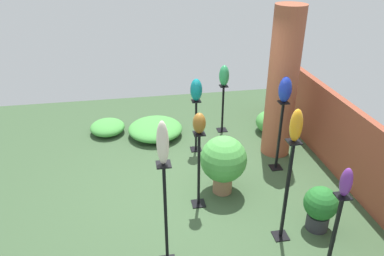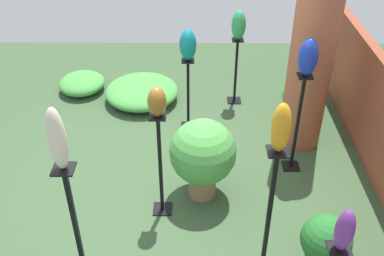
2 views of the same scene
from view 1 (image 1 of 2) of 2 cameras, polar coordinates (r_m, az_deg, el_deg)
The scene contains 22 objects.
ground_plane at distance 6.07m, azimuth -0.18°, elevation -9.26°, with size 8.00×8.00×0.00m, color #385133.
brick_wall_back at distance 6.57m, azimuth 22.04°, elevation -1.83°, with size 5.60×0.12×1.28m, color brown.
brick_pillar at distance 6.67m, azimuth 13.59°, elevation 6.50°, with size 0.52×0.52×2.67m, color #9E5138.
pedestal_bronze at distance 5.44m, azimuth 1.03°, elevation -6.90°, with size 0.20×0.20×1.22m.
pedestal_violet at distance 4.87m, azimuth 20.82°, elevation -14.98°, with size 0.20×0.20×1.05m.
pedestal_cobalt at distance 6.45m, azimuth 13.13°, elevation -1.65°, with size 0.20×0.20×1.25m.
pedestal_ivory at distance 4.49m, azimuth -4.01°, elevation -13.82°, with size 0.20×0.20×1.44m.
pedestal_jade at distance 7.63m, azimuth 4.69°, elevation 2.65°, with size 0.20×0.20×0.99m.
pedestal_amber at distance 4.96m, azimuth 14.15°, elevation -9.95°, with size 0.20×0.20×1.47m.
pedestal_teal at distance 6.89m, azimuth 0.61°, elevation -0.02°, with size 0.20×0.20×1.01m.
art_vase_bronze at distance 5.04m, azimuth 1.11°, elevation 0.74°, with size 0.19×0.18×0.30m, color brown.
art_vase_violet at distance 4.43m, azimuth 22.43°, elevation -7.64°, with size 0.14×0.13×0.36m, color #6B2D8C.
art_vase_cobalt at distance 6.08m, azimuth 14.00°, elevation 5.71°, with size 0.21×0.21×0.42m, color #192D9E.
art_vase_ivory at distance 3.89m, azimuth -4.49°, elevation -2.28°, with size 0.13×0.13×0.51m, color beige.
art_vase_jade at distance 7.35m, azimuth 4.91°, elevation 7.96°, with size 0.21×0.20×0.41m, color #2D9356.
art_vase_amber at distance 4.45m, azimuth 15.59°, elevation 0.38°, with size 0.16×0.15×0.41m, color orange.
art_vase_teal at distance 6.58m, azimuth 0.65°, elevation 5.83°, with size 0.21×0.21×0.41m, color #0F727A.
potted_plant_near_pillar at distance 5.42m, azimuth 18.95°, elevation -11.23°, with size 0.46×0.46×0.66m.
potted_plant_mid_right at distance 5.73m, azimuth 4.82°, elevation -5.00°, with size 0.72×0.72×0.95m.
foliage_bed_east at distance 7.82m, azimuth 11.83°, elevation 0.87°, with size 0.65×0.58×0.43m, color #479942.
foliage_bed_west at distance 7.84m, azimuth -12.76°, elevation 0.12°, with size 0.74×0.70×0.26m, color #479942.
foliage_bed_center at distance 7.57m, azimuth -5.61°, elevation -0.12°, with size 1.09×1.08×0.30m, color #479942.
Camera 1 is at (4.81, -0.82, 3.61)m, focal length 35.00 mm.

